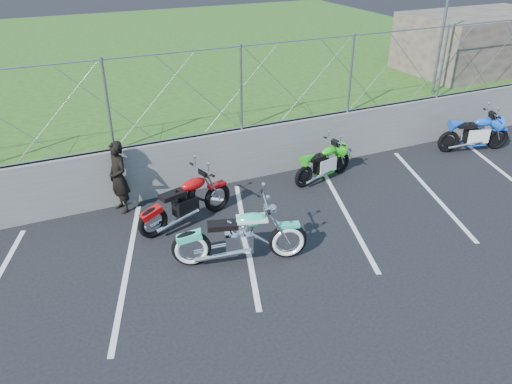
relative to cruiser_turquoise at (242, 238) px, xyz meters
name	(u,v)px	position (x,y,z in m)	size (l,w,h in m)	color
ground	(267,264)	(0.39, -0.29, -0.50)	(90.00, 90.00, 0.00)	black
retaining_wall	(203,161)	(0.39, 3.21, 0.15)	(30.00, 0.22, 1.30)	#62625D
grass_field	(120,67)	(0.39, 13.21, 0.15)	(30.00, 20.00, 1.30)	#244C14
stone_building	(480,41)	(10.89, 5.21, 1.70)	(5.00, 3.00, 1.80)	brown
chain_link_fence	(200,94)	(0.39, 3.21, 1.80)	(28.00, 0.03, 2.00)	gray
sign_pole	(441,40)	(7.59, 3.61, 2.30)	(0.08, 0.08, 3.00)	gray
parking_lines	(298,224)	(1.59, 0.71, -0.50)	(18.29, 4.31, 0.01)	silver
cruiser_turquoise	(242,238)	(0.00, 0.00, 0.00)	(2.46, 0.94, 1.26)	black
naked_orange	(187,203)	(-0.49, 1.73, -0.02)	(2.22, 0.88, 1.14)	black
sportbike_green	(324,164)	(3.20, 2.31, -0.09)	(1.81, 0.66, 0.95)	black
sportbike_blue	(475,135)	(7.97, 2.13, -0.04)	(2.05, 0.81, 1.09)	black
person_standing	(119,177)	(-1.66, 2.85, 0.31)	(0.59, 0.39, 1.62)	black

